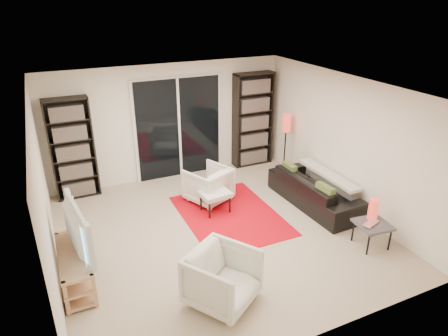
# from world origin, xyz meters

# --- Properties ---
(floor) EXTENTS (5.00, 5.00, 0.00)m
(floor) POSITION_xyz_m (0.00, 0.00, 0.00)
(floor) COLOR #C3AE94
(floor) RESTS_ON ground
(wall_back) EXTENTS (5.00, 0.02, 2.40)m
(wall_back) POSITION_xyz_m (0.00, 2.50, 1.20)
(wall_back) COLOR white
(wall_back) RESTS_ON ground
(wall_front) EXTENTS (5.00, 0.02, 2.40)m
(wall_front) POSITION_xyz_m (0.00, -2.50, 1.20)
(wall_front) COLOR white
(wall_front) RESTS_ON ground
(wall_left) EXTENTS (0.02, 5.00, 2.40)m
(wall_left) POSITION_xyz_m (-2.50, 0.00, 1.20)
(wall_left) COLOR white
(wall_left) RESTS_ON ground
(wall_right) EXTENTS (0.02, 5.00, 2.40)m
(wall_right) POSITION_xyz_m (2.50, 0.00, 1.20)
(wall_right) COLOR white
(wall_right) RESTS_ON ground
(ceiling) EXTENTS (5.00, 5.00, 0.02)m
(ceiling) POSITION_xyz_m (0.00, 0.00, 2.40)
(ceiling) COLOR white
(ceiling) RESTS_ON wall_back
(sliding_door) EXTENTS (1.92, 0.08, 2.16)m
(sliding_door) POSITION_xyz_m (0.20, 2.46, 1.05)
(sliding_door) COLOR white
(sliding_door) RESTS_ON ground
(bookshelf_left) EXTENTS (0.80, 0.30, 1.95)m
(bookshelf_left) POSITION_xyz_m (-1.95, 2.33, 0.98)
(bookshelf_left) COLOR black
(bookshelf_left) RESTS_ON ground
(bookshelf_right) EXTENTS (0.90, 0.30, 2.10)m
(bookshelf_right) POSITION_xyz_m (1.90, 2.33, 1.05)
(bookshelf_right) COLOR black
(bookshelf_right) RESTS_ON ground
(tv_stand) EXTENTS (0.39, 1.23, 0.50)m
(tv_stand) POSITION_xyz_m (-2.28, -0.36, 0.26)
(tv_stand) COLOR tan
(tv_stand) RESTS_ON floor
(tv) EXTENTS (0.30, 1.18, 0.68)m
(tv) POSITION_xyz_m (-2.26, -0.36, 0.84)
(tv) COLOR black
(tv) RESTS_ON tv_stand
(rug) EXTENTS (1.62, 2.19, 0.01)m
(rug) POSITION_xyz_m (0.41, 0.39, 0.01)
(rug) COLOR red
(rug) RESTS_ON floor
(sofa) EXTENTS (0.86, 2.03, 0.58)m
(sofa) POSITION_xyz_m (2.03, 0.12, 0.29)
(sofa) COLOR black
(sofa) RESTS_ON floor
(armchair_back) EXTENTS (0.96, 0.97, 0.68)m
(armchair_back) POSITION_xyz_m (0.28, 1.08, 0.34)
(armchair_back) COLOR silver
(armchair_back) RESTS_ON floor
(armchair_front) EXTENTS (1.10, 1.10, 0.73)m
(armchair_front) POSITION_xyz_m (-0.61, -1.52, 0.37)
(armchair_front) COLOR silver
(armchair_front) RESTS_ON floor
(ottoman) EXTENTS (0.55, 0.47, 0.40)m
(ottoman) POSITION_xyz_m (0.23, 0.63, 0.34)
(ottoman) COLOR silver
(ottoman) RESTS_ON floor
(side_table) EXTENTS (0.54, 0.54, 0.40)m
(side_table) POSITION_xyz_m (2.03, -1.36, 0.36)
(side_table) COLOR #46464B
(side_table) RESTS_ON floor
(laptop) EXTENTS (0.36, 0.29, 0.02)m
(laptop) POSITION_xyz_m (1.99, -1.40, 0.41)
(laptop) COLOR silver
(laptop) RESTS_ON side_table
(table_lamp) EXTENTS (0.15, 0.15, 0.34)m
(table_lamp) POSITION_xyz_m (2.11, -1.24, 0.57)
(table_lamp) COLOR red
(table_lamp) RESTS_ON side_table
(floor_lamp) EXTENTS (0.20, 0.20, 1.34)m
(floor_lamp) POSITION_xyz_m (2.26, 1.54, 1.02)
(floor_lamp) COLOR black
(floor_lamp) RESTS_ON floor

